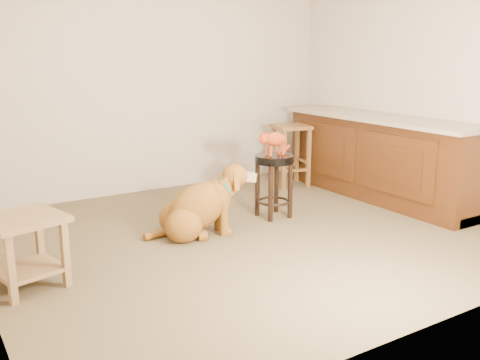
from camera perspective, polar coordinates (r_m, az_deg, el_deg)
floor at (r=4.96m, az=1.19°, el=-5.78°), size 4.50×4.00×0.01m
room_shell at (r=4.68m, az=1.29°, el=13.99°), size 4.54×4.04×2.62m
cabinet_run at (r=6.28m, az=14.70°, el=2.10°), size 0.70×2.56×0.94m
padded_stool at (r=5.36m, az=3.63°, el=0.72°), size 0.39×0.39×0.64m
wood_stool at (r=6.66m, az=5.42°, el=2.74°), size 0.49×0.49×0.76m
side_table at (r=4.07m, az=-21.96°, el=-6.03°), size 0.61×0.61×0.53m
golden_retriever at (r=4.87m, az=-4.43°, el=-3.01°), size 1.05×0.59×0.69m
tabby_kitten at (r=5.29m, az=3.59°, el=4.26°), size 0.45×0.16×0.28m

